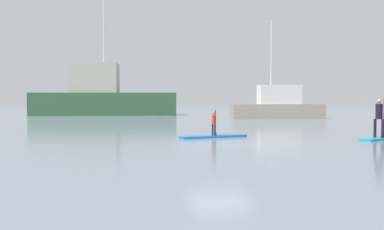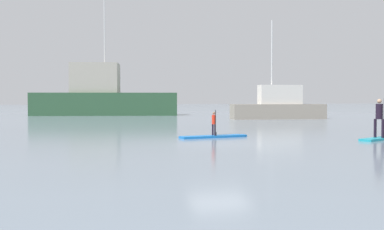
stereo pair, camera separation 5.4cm
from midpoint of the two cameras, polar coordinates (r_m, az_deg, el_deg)
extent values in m
plane|color=gray|center=(19.30, 3.43, -3.43)|extent=(240.00, 240.00, 0.00)
cube|color=blue|center=(21.96, 2.56, -2.62)|extent=(3.23, 1.18, 0.10)
cube|color=blue|center=(22.77, 6.21, -2.47)|extent=(0.31, 0.48, 0.09)
cylinder|color=black|center=(22.08, 2.60, -1.79)|extent=(0.08, 0.08, 0.52)
cylinder|color=black|center=(21.88, 2.88, -1.82)|extent=(0.08, 0.08, 0.52)
cylinder|color=red|center=(21.95, 2.74, -0.56)|extent=(0.23, 0.23, 0.43)
sphere|color=#8C664C|center=(21.94, 2.74, 0.22)|extent=(0.13, 0.13, 0.13)
cylinder|color=black|center=(21.81, 2.95, -0.96)|extent=(0.03, 0.03, 1.19)
cube|color=black|center=(21.84, 2.94, -2.28)|extent=(0.05, 0.14, 0.18)
cube|color=#1E9EB2|center=(22.54, 22.03, -2.65)|extent=(2.86, 1.82, 0.10)
cylinder|color=black|center=(22.39, 21.39, -1.50)|extent=(0.12, 0.12, 0.82)
cylinder|color=black|center=(22.23, 22.21, -1.53)|extent=(0.12, 0.12, 0.82)
cylinder|color=black|center=(22.28, 21.82, 0.40)|extent=(0.41, 0.41, 0.68)
sphere|color=tan|center=(22.27, 21.84, 1.57)|extent=(0.20, 0.20, 0.20)
cylinder|color=black|center=(22.19, 22.32, -0.34)|extent=(0.03, 0.03, 1.75)
cube|color=black|center=(22.24, 22.30, -2.36)|extent=(0.09, 0.14, 0.18)
cube|color=#2D5638|center=(51.57, -10.40, 1.32)|extent=(15.86, 7.31, 2.41)
cube|color=#B2AD9E|center=(51.75, -11.60, 4.40)|extent=(5.60, 4.53, 3.17)
cylinder|color=silver|center=(52.26, -10.55, 11.27)|extent=(0.12, 0.12, 9.32)
cube|color=#9E9384|center=(42.08, 10.42, 0.42)|extent=(8.46, 2.80, 1.31)
cube|color=white|center=(42.11, 10.64, 2.45)|extent=(3.86, 1.75, 1.68)
cylinder|color=silver|center=(42.06, 9.71, 7.46)|extent=(0.12, 0.12, 5.66)
camera|label=1|loc=(0.03, -89.93, 0.00)|focal=43.98mm
camera|label=2|loc=(0.03, 90.07, 0.00)|focal=43.98mm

